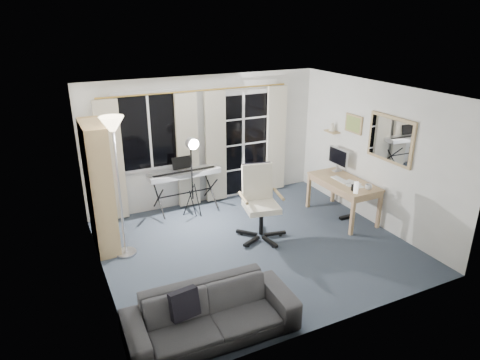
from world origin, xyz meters
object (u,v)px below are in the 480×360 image
object	(u,v)px
bookshelf	(97,191)
keyboard_piano	(184,174)
torchiere_lamp	(114,146)
desk	(344,185)
studio_light	(192,153)
monitor	(338,157)
sofa	(211,307)
office_chair	(259,195)
mug	(369,186)

from	to	relation	value
bookshelf	keyboard_piano	xyz separation A→B (m)	(1.58, 0.66, -0.21)
torchiere_lamp	keyboard_piano	distance (m)	1.95
desk	studio_light	bearing A→B (deg)	153.61
monitor	sofa	distance (m)	4.15
bookshelf	office_chair	bearing A→B (deg)	-16.94
bookshelf	keyboard_piano	size ratio (longest dim) A/B	1.48
keyboard_piano	desk	bearing A→B (deg)	-32.93
office_chair	sofa	world-z (taller)	office_chair
office_chair	monitor	world-z (taller)	office_chair
keyboard_piano	office_chair	distance (m)	1.59
studio_light	mug	size ratio (longest dim) A/B	13.15
mug	studio_light	bearing A→B (deg)	146.35
sofa	bookshelf	bearing A→B (deg)	108.13
sofa	desk	bearing A→B (deg)	30.78
studio_light	sofa	bearing A→B (deg)	-117.05
monitor	office_chair	bearing A→B (deg)	-168.65
desk	sofa	size ratio (longest dim) A/B	0.68
bookshelf	keyboard_piano	bearing A→B (deg)	22.83
torchiere_lamp	keyboard_piano	size ratio (longest dim) A/B	1.60
bookshelf	office_chair	xyz separation A→B (m)	(2.36, -0.72, -0.23)
bookshelf	desk	bearing A→B (deg)	-10.94
studio_light	desk	bearing A→B (deg)	-36.15
torchiere_lamp	studio_light	distance (m)	1.65
bookshelf	keyboard_piano	world-z (taller)	bookshelf
keyboard_piano	sofa	xyz separation A→B (m)	(-0.82, -3.25, -0.35)
torchiere_lamp	desk	distance (m)	3.92
torchiere_lamp	studio_light	bearing A→B (deg)	28.53
bookshelf	mug	xyz separation A→B (m)	(4.10, -1.28, -0.18)
bookshelf	desk	distance (m)	4.09
sofa	keyboard_piano	bearing A→B (deg)	77.55
monitor	torchiere_lamp	bearing A→B (deg)	-179.75
desk	sofa	xyz separation A→B (m)	(-3.24, -1.80, -0.23)
torchiere_lamp	sofa	world-z (taller)	torchiere_lamp
bookshelf	desk	xyz separation A→B (m)	(4.00, -0.78, -0.32)
torchiere_lamp	office_chair	bearing A→B (deg)	-8.95
monitor	mug	bearing A→B (deg)	-96.46
bookshelf	studio_light	bearing A→B (deg)	12.43
office_chair	mug	bearing A→B (deg)	-6.59
office_chair	monitor	bearing A→B (deg)	23.13
torchiere_lamp	desk	bearing A→B (deg)	-5.92
office_chair	desk	bearing A→B (deg)	9.11
studio_light	monitor	size ratio (longest dim) A/B	2.99
bookshelf	office_chair	size ratio (longest dim) A/B	1.65
torchiere_lamp	monitor	xyz separation A→B (m)	(3.94, 0.06, -0.75)
keyboard_piano	studio_light	size ratio (longest dim) A/B	0.89
torchiere_lamp	mug	size ratio (longest dim) A/B	18.59
keyboard_piano	studio_light	world-z (taller)	studio_light
mug	office_chair	bearing A→B (deg)	162.29
bookshelf	monitor	xyz separation A→B (m)	(4.20, -0.33, 0.02)
torchiere_lamp	bookshelf	bearing A→B (deg)	123.62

